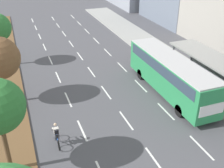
# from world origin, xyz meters

# --- Properties ---
(median_strip) EXTENTS (2.60, 52.00, 0.12)m
(median_strip) POSITION_xyz_m (-8.30, 20.00, 0.06)
(median_strip) COLOR brown
(median_strip) RESTS_ON ground
(sidewalk_right) EXTENTS (4.50, 52.00, 0.15)m
(sidewalk_right) POSITION_xyz_m (9.25, 20.00, 0.07)
(sidewalk_right) COLOR #9E9E99
(sidewalk_right) RESTS_ON ground
(lane_divider_left) EXTENTS (0.14, 48.70, 0.01)m
(lane_divider_left) POSITION_xyz_m (-3.50, 18.85, 0.00)
(lane_divider_left) COLOR white
(lane_divider_left) RESTS_ON ground
(lane_divider_center) EXTENTS (0.14, 48.70, 0.01)m
(lane_divider_center) POSITION_xyz_m (0.00, 18.85, 0.00)
(lane_divider_center) COLOR white
(lane_divider_center) RESTS_ON ground
(lane_divider_right) EXTENTS (0.14, 48.70, 0.01)m
(lane_divider_right) POSITION_xyz_m (3.50, 18.85, 0.00)
(lane_divider_right) COLOR white
(lane_divider_right) RESTS_ON ground
(bus_shelter) EXTENTS (2.90, 11.20, 2.86)m
(bus_shelter) POSITION_xyz_m (9.53, 11.08, 1.87)
(bus_shelter) COLOR gray
(bus_shelter) RESTS_ON sidewalk_right
(bus) EXTENTS (2.54, 11.29, 3.37)m
(bus) POSITION_xyz_m (5.25, 12.18, 2.07)
(bus) COLOR #28844C
(bus) RESTS_ON ground
(cyclist) EXTENTS (0.46, 1.82, 1.71)m
(cyclist) POSITION_xyz_m (-5.45, 8.72, 0.79)
(cyclist) COLOR black
(cyclist) RESTS_ON ground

